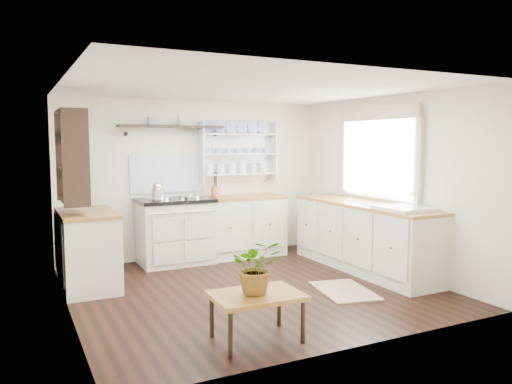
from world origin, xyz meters
TOP-DOWN VIEW (x-y plane):
  - floor at (0.00, 0.00)m, footprint 4.00×3.80m
  - wall_back at (0.00, 1.90)m, footprint 4.00×0.02m
  - wall_right at (2.00, 0.00)m, footprint 0.02×3.80m
  - wall_left at (-2.00, 0.00)m, footprint 0.02×3.80m
  - ceiling at (0.00, 0.00)m, footprint 4.00×3.80m
  - window at (1.95, 0.15)m, footprint 0.08×1.55m
  - aga_cooker at (-0.43, 1.57)m, footprint 1.03×0.71m
  - back_cabinets at (0.60, 1.60)m, footprint 1.27×0.63m
  - right_cabinets at (1.70, 0.10)m, footprint 0.62×2.43m
  - belfast_sink at (1.70, -0.65)m, footprint 0.55×0.60m
  - left_cabinets at (-1.70, 0.90)m, footprint 0.62×1.13m
  - plate_rack at (0.65, 1.86)m, footprint 1.20×0.22m
  - high_shelf at (-0.40, 1.78)m, footprint 1.50×0.29m
  - left_shelving at (-1.84, 0.90)m, footprint 0.28×0.80m
  - kettle at (-0.71, 1.45)m, footprint 0.19×0.19m
  - utensil_crock at (0.22, 1.68)m, footprint 0.13×0.13m
  - center_table at (-0.63, -1.40)m, footprint 0.78×0.57m
  - potted_plant at (-0.63, -1.40)m, footprint 0.51×0.47m
  - floor_rug at (0.89, -0.59)m, footprint 0.71×0.94m

SIDE VIEW (x-z plane):
  - floor at x=0.00m, z-range -0.01..0.01m
  - floor_rug at x=0.89m, z-range 0.00..0.02m
  - center_table at x=-0.63m, z-range 0.16..0.57m
  - right_cabinets at x=1.70m, z-range 0.01..0.91m
  - left_cabinets at x=-1.70m, z-range 0.01..0.91m
  - back_cabinets at x=0.60m, z-range 0.01..0.91m
  - aga_cooker at x=-0.43m, z-range -0.01..0.94m
  - potted_plant at x=-0.63m, z-range 0.41..0.88m
  - belfast_sink at x=1.70m, z-range 0.58..1.03m
  - utensil_crock at x=0.22m, z-range 0.91..1.06m
  - kettle at x=-0.71m, z-range 0.93..1.16m
  - wall_back at x=0.00m, z-range 0.00..2.30m
  - wall_right at x=2.00m, z-range 0.00..2.30m
  - wall_left at x=-2.00m, z-range 0.00..2.30m
  - left_shelving at x=-1.84m, z-range 1.02..2.08m
  - plate_rack at x=0.65m, z-range 1.11..2.01m
  - window at x=1.95m, z-range 0.95..2.17m
  - high_shelf at x=-0.40m, z-range 1.83..1.99m
  - ceiling at x=0.00m, z-range 2.29..2.30m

